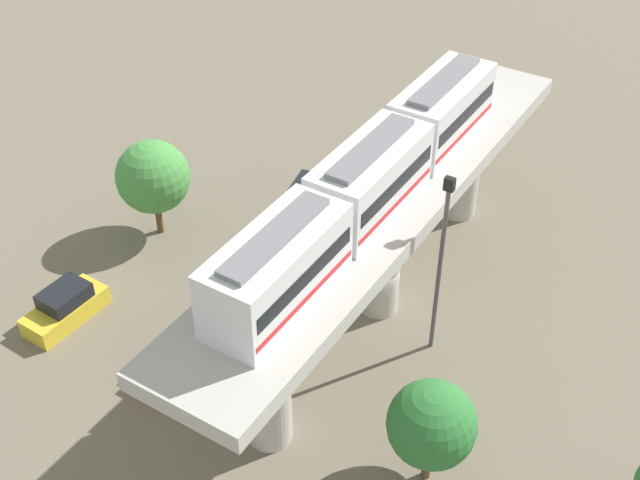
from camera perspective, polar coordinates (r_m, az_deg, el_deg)
The scene contains 9 objects.
ground_plane at distance 41.31m, azimuth 4.02°, elevation -4.60°, with size 120.00×120.00×0.00m, color #706654.
viaduct at distance 37.93m, azimuth 4.37°, elevation 1.25°, with size 5.20×28.85×6.90m.
train at distance 35.05m, azimuth 3.47°, elevation 4.17°, with size 2.64×20.50×3.24m.
parked_car_silver at distance 47.19m, azimuth -0.88°, elevation 2.91°, with size 2.64×4.48×1.76m.
parked_car_yellow at distance 41.96m, azimuth -17.15°, elevation -4.43°, with size 1.94×4.26×1.76m.
parked_car_red at distance 38.39m, azimuth -9.47°, elevation -7.75°, with size 1.89×4.24×1.76m.
tree_near_viaduct at distance 44.68m, azimuth -11.44°, elevation 4.28°, with size 3.95×3.95×5.60m.
tree_mid_lot at distance 32.34m, azimuth 7.70°, elevation -12.49°, with size 3.49×3.49×4.93m.
signal_post at distance 36.10m, azimuth 8.32°, elevation -1.33°, with size 0.44×0.28×9.50m.
Camera 1 is at (13.65, -27.11, 28.03)m, focal length 46.44 mm.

